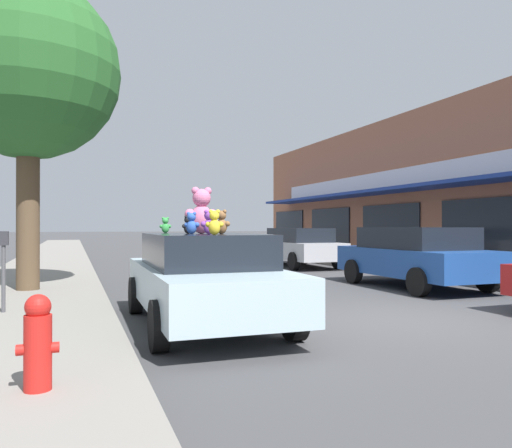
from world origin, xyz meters
name	(u,v)px	position (x,y,z in m)	size (l,w,h in m)	color
ground_plane	(398,320)	(0.00, 0.00, 0.00)	(260.00, 260.00, 0.00)	#424244
sidewalk_near	(1,344)	(-5.76, 0.00, 0.08)	(2.89, 90.00, 0.17)	gray
plush_art_car	(204,276)	(-3.05, 0.67, 0.75)	(2.04, 4.57, 1.40)	#ADC6D1
teddy_bear_giant	(202,211)	(-3.02, 0.94, 1.75)	(0.55, 0.35, 0.74)	pink
teddy_bear_brown	(222,222)	(-2.83, 0.48, 1.58)	(0.25, 0.25, 0.37)	olive
teddy_bear_purple	(209,223)	(-3.08, 0.28, 1.57)	(0.27, 0.19, 0.36)	purple
teddy_bear_black	(188,225)	(-3.25, 0.93, 1.54)	(0.21, 0.18, 0.29)	black
teddy_bear_green	(165,225)	(-3.45, 1.80, 1.53)	(0.21, 0.13, 0.28)	green
teddy_bear_yellow	(214,223)	(-3.16, -0.33, 1.56)	(0.26, 0.20, 0.34)	yellow
teddy_bear_blue	(192,223)	(-3.27, 0.57, 1.56)	(0.24, 0.21, 0.33)	blue
parked_car_far_center	(415,255)	(3.01, 3.41, 0.80)	(2.11, 4.28, 1.49)	#1E4793
parked_car_far_right	(299,246)	(3.01, 10.12, 0.78)	(1.91, 4.40, 1.44)	#B7B7BC
street_tree	(28,71)	(-5.84, 4.85, 4.83)	(3.84, 3.84, 6.62)	brown
fire_hydrant	(38,342)	(-5.21, -2.30, 0.56)	(0.33, 0.22, 0.79)	red
parking_meter	(4,261)	(-5.96, 1.93, 0.98)	(0.14, 0.10, 1.27)	#4C4C51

